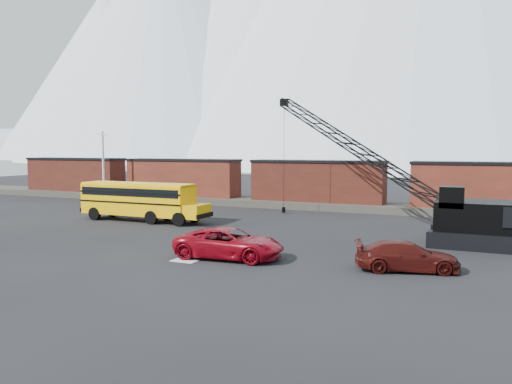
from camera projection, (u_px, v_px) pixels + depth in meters
ground at (212, 247)px, 30.79m from camera, size 160.00×160.00×0.00m
gravel_berm at (317, 205)px, 50.79m from camera, size 120.00×5.00×0.70m
boxcar_west_far at (76, 174)px, 63.51m from camera, size 13.70×3.10×4.17m
boxcar_west_near at (183, 177)px, 57.05m from camera, size 13.70×3.10×4.17m
boxcar_mid at (317, 181)px, 50.58m from camera, size 13.70×3.10×4.17m
boxcar_east_near at (491, 186)px, 44.12m from camera, size 13.70×3.10×4.17m
utility_pole at (103, 165)px, 56.51m from camera, size 1.40×0.24×8.00m
snow_patch at (185, 261)px, 26.94m from camera, size 1.40×0.90×0.02m
school_bus at (141, 200)px, 41.56m from camera, size 11.65×2.65×3.19m
red_pickup at (229, 243)px, 27.50m from camera, size 6.25×3.29×1.68m
maroon_suv at (407, 256)px, 24.71m from camera, size 5.44×3.42×1.47m
crawler_crane at (352, 146)px, 38.53m from camera, size 19.65×12.17×10.78m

